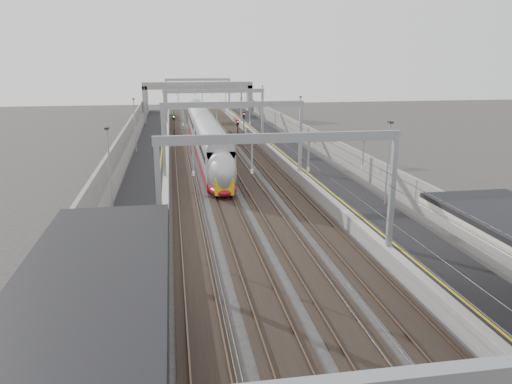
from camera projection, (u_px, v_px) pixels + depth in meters
name	position (u px, v px, depth m)	size (l,w,h in m)	color
platform_left	(148.00, 175.00, 47.96)	(4.00, 120.00, 1.00)	black
platform_right	(309.00, 169.00, 50.54)	(4.00, 120.00, 1.00)	black
tracks	(230.00, 176.00, 49.37)	(11.40, 140.00, 0.20)	black
overhead_line	(222.00, 108.00, 54.10)	(13.00, 140.00, 6.60)	gray
overbridge	(198.00, 90.00, 100.42)	(22.00, 2.20, 6.90)	gray
wall_left	(113.00, 165.00, 47.17)	(0.30, 120.00, 3.20)	gray
wall_right	(339.00, 157.00, 50.77)	(0.30, 120.00, 3.20)	gray
train	(206.00, 139.00, 60.47)	(2.51, 45.68, 3.97)	maroon
signal_green	(174.00, 122.00, 72.39)	(0.32, 0.32, 3.48)	black
signal_red_near	(238.00, 128.00, 66.73)	(0.32, 0.32, 3.48)	black
signal_red_far	(244.00, 119.00, 76.15)	(0.32, 0.32, 3.48)	black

